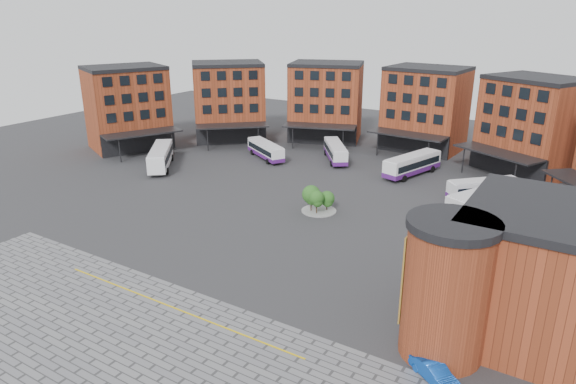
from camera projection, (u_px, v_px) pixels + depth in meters
The scene contains 13 objects.
ground at pixel (250, 242), 55.88m from camera, with size 160.00×160.00×0.00m, color #28282B.
paving_zone at pixel (96, 359), 37.28m from camera, with size 50.00×22.00×0.02m, color slate.
yellow_line at pixel (173, 307), 43.68m from camera, with size 26.00×0.15×0.02m, color gold.
main_building at pixel (359, 114), 86.43m from camera, with size 94.14×42.48×14.60m.
east_building at pixel (543, 281), 37.44m from camera, with size 17.40×15.40×10.60m.
tree_island at pixel (317, 198), 63.60m from camera, with size 4.40×4.40×3.43m.
bus_a at pixel (161, 156), 81.55m from camera, with size 9.30×10.87×3.31m.
bus_b at pixel (266, 150), 86.63m from camera, with size 9.76×7.11×2.82m.
bus_c at pixel (335, 151), 85.52m from camera, with size 8.09×9.83×2.93m.
bus_d at pixel (412, 164), 77.88m from camera, with size 5.76×11.56×3.18m.
bus_e at pixel (484, 189), 67.97m from camera, with size 8.63×8.57×2.78m.
bus_f at pixel (489, 202), 62.18m from camera, with size 8.25×12.51×3.54m.
blue_car at pixel (435, 372), 34.98m from camera, with size 1.39×3.99×1.32m, color #0C41A4.
Camera 1 is at (30.22, -40.99, 24.03)m, focal length 32.00 mm.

